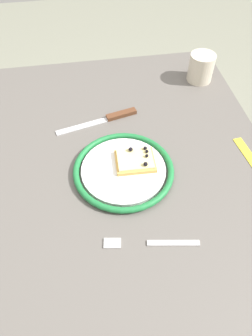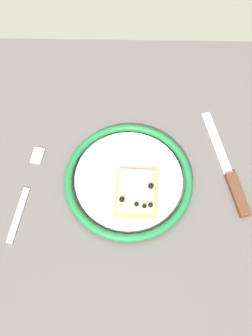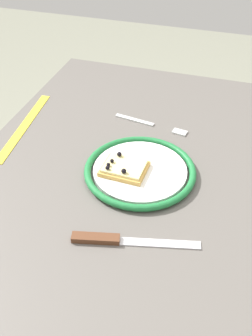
{
  "view_description": "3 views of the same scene",
  "coord_description": "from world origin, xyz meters",
  "px_view_note": "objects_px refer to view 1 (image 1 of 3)",
  "views": [
    {
      "loc": [
        -0.47,
        0.08,
        1.37
      ],
      "look_at": [
        -0.01,
        0.0,
        0.8
      ],
      "focal_mm": 32.8,
      "sensor_mm": 36.0,
      "label": 1
    },
    {
      "loc": [
        -0.0,
        -0.29,
        1.43
      ],
      "look_at": [
        -0.01,
        0.02,
        0.81
      ],
      "focal_mm": 39.06,
      "sensor_mm": 36.0,
      "label": 2
    },
    {
      "loc": [
        0.65,
        0.18,
        1.35
      ],
      "look_at": [
        0.03,
        -0.02,
        0.81
      ],
      "focal_mm": 42.35,
      "sensor_mm": 36.0,
      "label": 3
    }
  ],
  "objects_px": {
    "dining_table": "(127,196)",
    "pizza_slice_near": "(135,160)",
    "plate": "(123,170)",
    "fork": "(150,243)",
    "cup": "(201,68)",
    "knife": "(111,117)"
  },
  "relations": [
    {
      "from": "pizza_slice_near",
      "to": "plate",
      "type": "bearing_deg",
      "value": 114.17
    },
    {
      "from": "pizza_slice_near",
      "to": "cup",
      "type": "height_order",
      "value": "cup"
    },
    {
      "from": "dining_table",
      "to": "pizza_slice_near",
      "type": "height_order",
      "value": "pizza_slice_near"
    },
    {
      "from": "fork",
      "to": "plate",
      "type": "bearing_deg",
      "value": 7.43
    },
    {
      "from": "pizza_slice_near",
      "to": "fork",
      "type": "relative_size",
      "value": 0.5
    },
    {
      "from": "fork",
      "to": "cup",
      "type": "relative_size",
      "value": 2.28
    },
    {
      "from": "knife",
      "to": "fork",
      "type": "xyz_separation_m",
      "value": [
        -0.4,
        -0.03,
        -0.0
      ]
    },
    {
      "from": "cup",
      "to": "knife",
      "type": "bearing_deg",
      "value": 114.92
    },
    {
      "from": "fork",
      "to": "knife",
      "type": "bearing_deg",
      "value": 4.49
    },
    {
      "from": "knife",
      "to": "pizza_slice_near",
      "type": "bearing_deg",
      "value": -168.51
    },
    {
      "from": "plate",
      "to": "cup",
      "type": "bearing_deg",
      "value": -41.5
    },
    {
      "from": "dining_table",
      "to": "fork",
      "type": "height_order",
      "value": "fork"
    },
    {
      "from": "plate",
      "to": "pizza_slice_near",
      "type": "relative_size",
      "value": 2.49
    },
    {
      "from": "dining_table",
      "to": "fork",
      "type": "bearing_deg",
      "value": -174.84
    },
    {
      "from": "pizza_slice_near",
      "to": "knife",
      "type": "height_order",
      "value": "pizza_slice_near"
    },
    {
      "from": "pizza_slice_near",
      "to": "cup",
      "type": "xyz_separation_m",
      "value": [
        0.33,
        -0.27,
        0.02
      ]
    },
    {
      "from": "dining_table",
      "to": "knife",
      "type": "bearing_deg",
      "value": 3.83
    },
    {
      "from": "dining_table",
      "to": "knife",
      "type": "relative_size",
      "value": 4.33
    },
    {
      "from": "plate",
      "to": "pizza_slice_near",
      "type": "height_order",
      "value": "pizza_slice_near"
    },
    {
      "from": "plate",
      "to": "fork",
      "type": "relative_size",
      "value": 1.24
    },
    {
      "from": "fork",
      "to": "dining_table",
      "type": "bearing_deg",
      "value": 5.16
    },
    {
      "from": "fork",
      "to": "cup",
      "type": "height_order",
      "value": "cup"
    }
  ]
}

